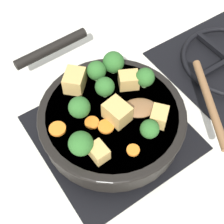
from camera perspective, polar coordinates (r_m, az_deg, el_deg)
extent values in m
plane|color=silver|center=(0.69, 0.00, -3.84)|extent=(2.40, 2.40, 0.00)
cube|color=black|center=(0.69, 0.00, -3.66)|extent=(0.31, 0.31, 0.01)
torus|color=black|center=(0.67, 0.00, -2.96)|extent=(0.24, 0.24, 0.01)
cube|color=black|center=(0.67, 0.00, -2.96)|extent=(0.01, 0.23, 0.01)
cube|color=black|center=(0.67, 0.00, -2.96)|extent=(0.23, 0.01, 0.01)
cylinder|color=black|center=(0.65, 0.00, -1.40)|extent=(0.29, 0.29, 0.06)
cylinder|color=#5B3316|center=(0.64, 0.00, -1.20)|extent=(0.27, 0.27, 0.05)
torus|color=black|center=(0.63, 0.00, -0.21)|extent=(0.30, 0.30, 0.01)
cylinder|color=black|center=(0.77, -11.02, 11.37)|extent=(0.03, 0.19, 0.02)
ellipsoid|color=brown|center=(0.62, 5.02, 0.76)|extent=(0.07, 0.08, 0.01)
cylinder|color=brown|center=(0.66, 17.42, 1.74)|extent=(0.20, 0.12, 0.02)
cube|color=tan|center=(0.60, 8.58, -0.80)|extent=(0.05, 0.05, 0.03)
cube|color=tan|center=(0.60, 1.26, 0.12)|extent=(0.05, 0.05, 0.04)
cube|color=tan|center=(0.65, -6.83, 5.72)|extent=(0.06, 0.06, 0.04)
cube|color=tan|center=(0.65, 3.08, 5.83)|extent=(0.05, 0.05, 0.03)
cube|color=tan|center=(0.56, -2.46, -7.36)|extent=(0.04, 0.03, 0.03)
cylinder|color=#709956|center=(0.67, -2.77, 6.36)|extent=(0.01, 0.01, 0.01)
sphere|color=#2D6628|center=(0.66, -2.85, 7.58)|extent=(0.04, 0.04, 0.04)
cylinder|color=#709956|center=(0.69, 0.26, 7.75)|extent=(0.01, 0.01, 0.01)
sphere|color=#2D6628|center=(0.67, 0.27, 9.10)|extent=(0.05, 0.05, 0.05)
cylinder|color=#709956|center=(0.64, -1.29, 3.45)|extent=(0.01, 0.01, 0.01)
sphere|color=#2D6628|center=(0.63, -1.33, 4.64)|extent=(0.04, 0.04, 0.04)
cylinder|color=#709956|center=(0.57, -5.53, -6.87)|extent=(0.01, 0.01, 0.01)
sphere|color=#2D6628|center=(0.55, -5.71, -5.76)|extent=(0.05, 0.05, 0.05)
cylinder|color=#709956|center=(0.62, -5.81, -0.33)|extent=(0.01, 0.01, 0.01)
sphere|color=#2D6628|center=(0.60, -5.99, 0.86)|extent=(0.04, 0.04, 0.04)
cylinder|color=#709956|center=(0.59, 6.72, -4.10)|extent=(0.01, 0.01, 0.01)
sphere|color=#2D6628|center=(0.57, 6.91, -3.11)|extent=(0.04, 0.04, 0.04)
cylinder|color=#709956|center=(0.66, 5.91, 5.14)|extent=(0.01, 0.01, 0.01)
sphere|color=#2D6628|center=(0.65, 6.07, 6.33)|extent=(0.04, 0.04, 0.04)
cylinder|color=orange|center=(0.61, -9.94, -3.04)|extent=(0.03, 0.03, 0.01)
cylinder|color=orange|center=(0.60, -1.10, -2.65)|extent=(0.03, 0.03, 0.01)
cylinder|color=orange|center=(0.58, 3.88, -6.97)|extent=(0.02, 0.02, 0.01)
cylinder|color=orange|center=(0.61, -3.55, -2.13)|extent=(0.03, 0.03, 0.01)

